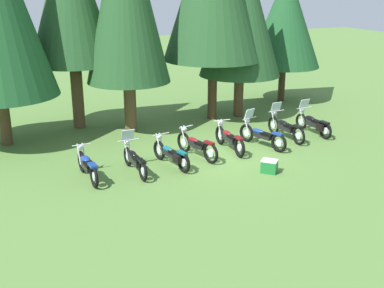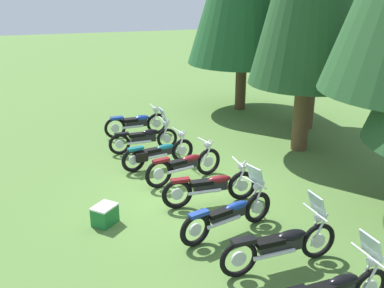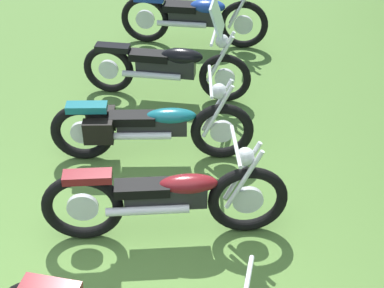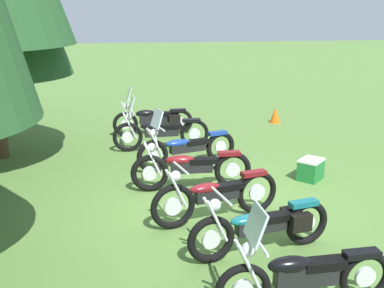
% 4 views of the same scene
% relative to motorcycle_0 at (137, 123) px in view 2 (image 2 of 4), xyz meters
% --- Properties ---
extents(ground_plane, '(80.00, 80.00, 0.00)m').
position_rel_motorcycle_0_xyz_m(ground_plane, '(4.86, 0.41, -0.47)').
color(ground_plane, '#547A38').
extents(motorcycle_0, '(0.61, 2.22, 1.02)m').
position_rel_motorcycle_0_xyz_m(motorcycle_0, '(0.00, 0.00, 0.00)').
color(motorcycle_0, black).
rests_on(motorcycle_0, ground_plane).
extents(motorcycle_1, '(0.76, 2.20, 1.34)m').
position_rel_motorcycle_0_xyz_m(motorcycle_1, '(1.56, -0.06, -0.01)').
color(motorcycle_1, black).
rests_on(motorcycle_1, ground_plane).
extents(motorcycle_2, '(0.80, 2.23, 1.00)m').
position_rel_motorcycle_0_xyz_m(motorcycle_2, '(2.91, -0.00, -0.04)').
color(motorcycle_2, black).
rests_on(motorcycle_2, ground_plane).
extents(motorcycle_3, '(0.79, 2.26, 1.03)m').
position_rel_motorcycle_0_xyz_m(motorcycle_3, '(4.06, 0.47, -0.01)').
color(motorcycle_3, black).
rests_on(motorcycle_3, ground_plane).
extents(motorcycle_4, '(0.68, 2.37, 1.02)m').
position_rel_motorcycle_0_xyz_m(motorcycle_4, '(5.51, 0.68, -0.02)').
color(motorcycle_4, black).
rests_on(motorcycle_4, ground_plane).
extents(motorcycle_5, '(0.94, 2.32, 1.37)m').
position_rel_motorcycle_0_xyz_m(motorcycle_5, '(6.86, 0.58, -0.01)').
color(motorcycle_5, black).
rests_on(motorcycle_5, ground_plane).
extents(motorcycle_6, '(0.75, 2.42, 1.38)m').
position_rel_motorcycle_0_xyz_m(motorcycle_6, '(8.26, 1.03, 0.02)').
color(motorcycle_6, black).
rests_on(motorcycle_6, ground_plane).
extents(picnic_cooler, '(0.65, 0.65, 0.44)m').
position_rel_motorcycle_0_xyz_m(picnic_cooler, '(5.67, -1.86, -0.24)').
color(picnic_cooler, '#1E7233').
rests_on(picnic_cooler, ground_plane).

